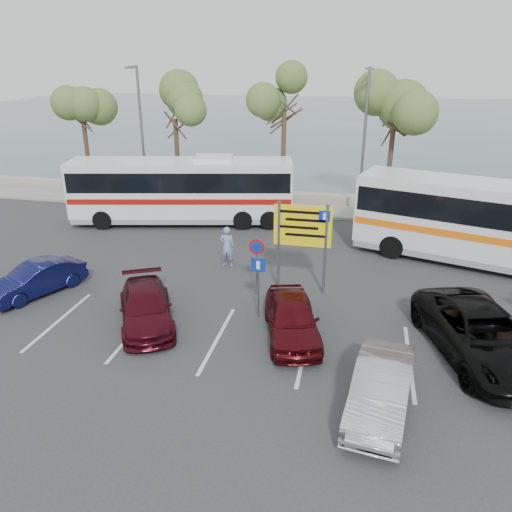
% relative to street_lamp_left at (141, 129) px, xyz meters
% --- Properties ---
extents(ground, '(120.00, 120.00, 0.00)m').
position_rel_street_lamp_left_xyz_m(ground, '(10.00, -13.52, -4.60)').
color(ground, '#2E2E31').
rests_on(ground, ground).
extents(kerb_strip, '(44.00, 2.40, 0.15)m').
position_rel_street_lamp_left_xyz_m(kerb_strip, '(10.00, 0.48, -4.52)').
color(kerb_strip, gray).
rests_on(kerb_strip, ground).
extents(seawall, '(48.00, 0.80, 0.60)m').
position_rel_street_lamp_left_xyz_m(seawall, '(10.00, 2.48, -4.30)').
color(seawall, '#A49683').
rests_on(seawall, ground).
extents(sea, '(140.00, 140.00, 0.00)m').
position_rel_street_lamp_left_xyz_m(sea, '(10.00, 46.48, -4.59)').
color(sea, '#3B555F').
rests_on(sea, ground).
extents(tree_far_left, '(3.20, 3.20, 7.60)m').
position_rel_street_lamp_left_xyz_m(tree_far_left, '(-4.00, 0.48, 1.73)').
color(tree_far_left, '#382619').
rests_on(tree_far_left, kerb_strip).
extents(tree_left, '(3.20, 3.20, 7.20)m').
position_rel_street_lamp_left_xyz_m(tree_left, '(2.00, 0.48, 1.41)').
color(tree_left, '#382619').
rests_on(tree_left, kerb_strip).
extents(tree_mid, '(3.20, 3.20, 8.00)m').
position_rel_street_lamp_left_xyz_m(tree_mid, '(8.50, 0.48, 2.06)').
color(tree_mid, '#382619').
rests_on(tree_mid, kerb_strip).
extents(tree_right, '(3.20, 3.20, 7.40)m').
position_rel_street_lamp_left_xyz_m(tree_right, '(14.50, 0.48, 1.57)').
color(tree_right, '#382619').
rests_on(tree_right, kerb_strip).
extents(street_lamp_left, '(0.45, 1.15, 8.01)m').
position_rel_street_lamp_left_xyz_m(street_lamp_left, '(0.00, 0.00, 0.00)').
color(street_lamp_left, slate).
rests_on(street_lamp_left, kerb_strip).
extents(street_lamp_right, '(0.45, 1.15, 8.01)m').
position_rel_street_lamp_left_xyz_m(street_lamp_right, '(13.00, 0.00, 0.00)').
color(street_lamp_right, slate).
rests_on(street_lamp_right, kerb_strip).
extents(direction_sign, '(2.20, 0.12, 3.60)m').
position_rel_street_lamp_left_xyz_m(direction_sign, '(11.00, -10.32, -2.17)').
color(direction_sign, slate).
rests_on(direction_sign, ground).
extents(sign_no_stop, '(0.60, 0.08, 2.35)m').
position_rel_street_lamp_left_xyz_m(sign_no_stop, '(9.40, -11.13, -3.02)').
color(sign_no_stop, slate).
rests_on(sign_no_stop, ground).
extents(sign_parking, '(0.50, 0.07, 2.25)m').
position_rel_street_lamp_left_xyz_m(sign_parking, '(9.80, -12.73, -3.13)').
color(sign_parking, slate).
rests_on(sign_parking, ground).
extents(lane_markings, '(12.02, 4.20, 0.01)m').
position_rel_street_lamp_left_xyz_m(lane_markings, '(8.86, -14.52, -4.60)').
color(lane_markings, silver).
rests_on(lane_markings, ground).
extents(coach_bus_left, '(12.16, 4.95, 3.71)m').
position_rel_street_lamp_left_xyz_m(coach_bus_left, '(3.50, -3.02, -2.88)').
color(coach_bus_left, white).
rests_on(coach_bus_left, ground).
extents(coach_bus_right, '(12.72, 6.33, 3.90)m').
position_rel_street_lamp_left_xyz_m(coach_bus_right, '(19.18, -6.17, -2.79)').
color(coach_bus_right, white).
rests_on(coach_bus_right, ground).
extents(car_blue, '(2.79, 3.97, 1.24)m').
position_rel_street_lamp_left_xyz_m(car_blue, '(1.00, -12.72, -3.98)').
color(car_blue, '#0D1140').
rests_on(car_blue, ground).
extents(car_maroon, '(3.46, 4.56, 1.23)m').
position_rel_street_lamp_left_xyz_m(car_maroon, '(6.12, -14.02, -3.98)').
color(car_maroon, '#430B15').
rests_on(car_maroon, ground).
extents(car_red, '(2.62, 4.34, 1.38)m').
position_rel_street_lamp_left_xyz_m(car_red, '(11.16, -13.83, -3.91)').
color(car_red, '#490A0F').
rests_on(car_red, ground).
extents(suv_black, '(4.15, 6.18, 1.58)m').
position_rel_street_lamp_left_xyz_m(suv_black, '(17.00, -13.82, -3.81)').
color(suv_black, black).
rests_on(suv_black, ground).
extents(car_silver_b, '(1.96, 4.19, 1.33)m').
position_rel_street_lamp_left_xyz_m(car_silver_b, '(13.95, -17.02, -3.94)').
color(car_silver_b, '#939398').
rests_on(car_silver_b, ground).
extents(pedestrian_near, '(0.67, 0.44, 1.83)m').
position_rel_street_lamp_left_xyz_m(pedestrian_near, '(7.52, -8.52, -3.68)').
color(pedestrian_near, '#7F91B9').
rests_on(pedestrian_near, ground).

